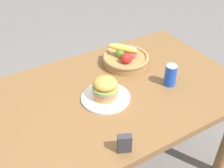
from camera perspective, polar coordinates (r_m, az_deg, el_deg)
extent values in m
cube|color=brown|center=(1.54, 0.95, -1.77)|extent=(1.40, 0.90, 0.04)
cylinder|color=brown|center=(1.93, -21.50, -10.33)|extent=(0.07, 0.07, 0.71)
cylinder|color=brown|center=(2.30, 9.23, 0.87)|extent=(0.07, 0.07, 0.71)
cylinder|color=silver|center=(1.47, -1.33, -2.80)|extent=(0.26, 0.26, 0.01)
cylinder|color=tan|center=(1.45, -1.34, -2.17)|extent=(0.13, 0.13, 0.03)
cylinder|color=#C67075|center=(1.44, -1.35, -1.36)|extent=(0.13, 0.13, 0.02)
cylinder|color=#84A84C|center=(1.43, -1.36, -0.73)|extent=(0.14, 0.14, 0.02)
ellipsoid|color=gold|center=(1.41, -1.38, 0.11)|extent=(0.13, 0.13, 0.06)
cylinder|color=blue|center=(1.57, 11.99, 1.76)|extent=(0.07, 0.07, 0.12)
cylinder|color=silver|center=(1.53, 12.29, 3.68)|extent=(0.06, 0.06, 0.00)
cylinder|color=#9E7542|center=(1.73, 2.87, 4.87)|extent=(0.28, 0.28, 0.05)
torus|color=#9E7542|center=(1.72, 2.90, 5.58)|extent=(0.29, 0.29, 0.02)
sphere|color=#D16066|center=(1.71, 3.95, 6.57)|extent=(0.08, 0.08, 0.08)
sphere|color=#6BAD38|center=(1.72, 2.08, 6.61)|extent=(0.08, 0.08, 0.08)
sphere|color=red|center=(1.66, 2.95, 5.27)|extent=(0.07, 0.07, 0.07)
ellipsoid|color=yellow|center=(1.69, 2.25, 7.40)|extent=(0.16, 0.19, 0.06)
cube|color=#333338|center=(1.19, 2.60, -12.18)|extent=(0.07, 0.05, 0.09)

